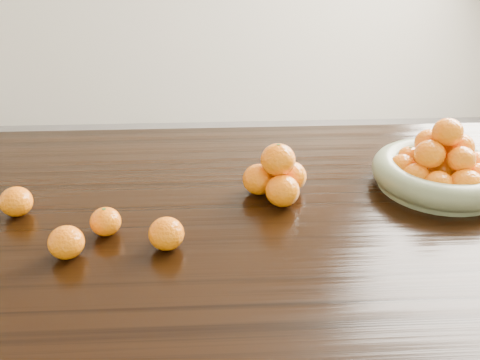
{
  "coord_description": "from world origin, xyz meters",
  "views": [
    {
      "loc": [
        -0.03,
        -1.08,
        1.38
      ],
      "look_at": [
        0.03,
        -0.02,
        0.83
      ],
      "focal_mm": 40.0,
      "sensor_mm": 36.0,
      "label": 1
    }
  ],
  "objects_px": {
    "orange_pyramid": "(277,176)",
    "fruit_bowl": "(442,170)",
    "loose_orange_0": "(106,222)",
    "dining_table": "(228,239)"
  },
  "relations": [
    {
      "from": "fruit_bowl",
      "to": "orange_pyramid",
      "type": "relative_size",
      "value": 2.13
    },
    {
      "from": "fruit_bowl",
      "to": "loose_orange_0",
      "type": "distance_m",
      "value": 0.81
    },
    {
      "from": "fruit_bowl",
      "to": "loose_orange_0",
      "type": "xyz_separation_m",
      "value": [
        -0.79,
        -0.18,
        -0.02
      ]
    },
    {
      "from": "fruit_bowl",
      "to": "orange_pyramid",
      "type": "xyz_separation_m",
      "value": [
        -0.41,
        -0.03,
        0.01
      ]
    },
    {
      "from": "dining_table",
      "to": "loose_orange_0",
      "type": "xyz_separation_m",
      "value": [
        -0.26,
        -0.1,
        0.12
      ]
    },
    {
      "from": "dining_table",
      "to": "orange_pyramid",
      "type": "distance_m",
      "value": 0.19
    },
    {
      "from": "dining_table",
      "to": "orange_pyramid",
      "type": "xyz_separation_m",
      "value": [
        0.12,
        0.05,
        0.14
      ]
    },
    {
      "from": "orange_pyramid",
      "to": "loose_orange_0",
      "type": "bearing_deg",
      "value": -158.6
    },
    {
      "from": "orange_pyramid",
      "to": "fruit_bowl",
      "type": "bearing_deg",
      "value": 3.79
    },
    {
      "from": "loose_orange_0",
      "to": "dining_table",
      "type": "bearing_deg",
      "value": 21.31
    }
  ]
}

